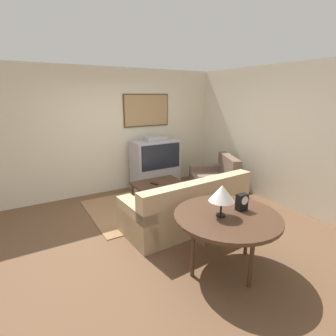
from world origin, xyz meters
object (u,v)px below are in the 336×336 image
at_px(coffee_table, 158,185).
at_px(console_table, 227,219).
at_px(couch, 188,208).
at_px(table_lamp, 222,194).
at_px(armchair, 215,182).
at_px(tv, 155,165).
at_px(mantel_clock, 242,202).

distance_m(coffee_table, console_table, 2.25).
bearing_deg(couch, console_table, 75.58).
bearing_deg(table_lamp, console_table, -7.69).
bearing_deg(coffee_table, console_table, -96.20).
bearing_deg(table_lamp, armchair, 50.57).
height_order(console_table, table_lamp, table_lamp).
bearing_deg(armchair, tv, -112.78).
xyz_separation_m(armchair, mantel_clock, (-1.31, -2.01, 0.55)).
xyz_separation_m(couch, armchair, (1.32, 0.87, -0.02)).
distance_m(tv, armchair, 1.40).
height_order(tv, console_table, tv).
xyz_separation_m(tv, armchair, (0.94, -1.00, -0.29)).
relative_size(armchair, coffee_table, 1.26).
relative_size(armchair, table_lamp, 3.12).
distance_m(table_lamp, mantel_clock, 0.39).
height_order(armchair, mantel_clock, mantel_clock).
distance_m(tv, couch, 1.92).
xyz_separation_m(coffee_table, console_table, (-0.24, -2.22, 0.26)).
bearing_deg(mantel_clock, armchair, 56.93).
height_order(table_lamp, mantel_clock, table_lamp).
relative_size(tv, armchair, 1.01).
xyz_separation_m(armchair, coffee_table, (-1.31, 0.20, 0.12)).
distance_m(console_table, table_lamp, 0.36).
height_order(armchair, coffee_table, armchair).
height_order(armchair, console_table, armchair).
distance_m(console_table, mantel_clock, 0.30).
height_order(coffee_table, mantel_clock, mantel_clock).
height_order(tv, coffee_table, tv).
relative_size(tv, table_lamp, 3.14).
bearing_deg(couch, table_lamp, 70.81).
relative_size(tv, couch, 0.58).
bearing_deg(mantel_clock, coffee_table, 90.09).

